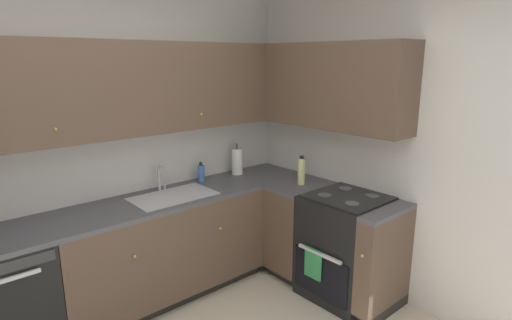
{
  "coord_description": "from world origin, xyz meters",
  "views": [
    {
      "loc": [
        -1.13,
        -1.56,
        2.01
      ],
      "look_at": [
        0.99,
        0.86,
        1.23
      ],
      "focal_mm": 29.1,
      "sensor_mm": 36.0,
      "label": 1
    }
  ],
  "objects_px": {
    "paper_towel_roll": "(237,161)",
    "oil_bottle": "(301,171)",
    "dishwasher": "(4,302)",
    "soap_bottle": "(201,173)",
    "oven_range": "(346,246)"
  },
  "relations": [
    {
      "from": "dishwasher",
      "to": "soap_bottle",
      "type": "xyz_separation_m",
      "value": [
        1.72,
        0.18,
        0.54
      ]
    },
    {
      "from": "dishwasher",
      "to": "soap_bottle",
      "type": "bearing_deg",
      "value": 5.99
    },
    {
      "from": "soap_bottle",
      "to": "oil_bottle",
      "type": "height_order",
      "value": "oil_bottle"
    },
    {
      "from": "dishwasher",
      "to": "paper_towel_roll",
      "type": "height_order",
      "value": "paper_towel_roll"
    },
    {
      "from": "soap_bottle",
      "to": "paper_towel_roll",
      "type": "height_order",
      "value": "paper_towel_roll"
    },
    {
      "from": "dishwasher",
      "to": "oil_bottle",
      "type": "distance_m",
      "value": 2.49
    },
    {
      "from": "oven_range",
      "to": "oil_bottle",
      "type": "distance_m",
      "value": 0.76
    },
    {
      "from": "dishwasher",
      "to": "paper_towel_roll",
      "type": "xyz_separation_m",
      "value": [
        2.14,
        0.16,
        0.59
      ]
    },
    {
      "from": "oven_range",
      "to": "paper_towel_roll",
      "type": "bearing_deg",
      "value": 101.73
    },
    {
      "from": "dishwasher",
      "to": "oil_bottle",
      "type": "relative_size",
      "value": 3.2
    },
    {
      "from": "oil_bottle",
      "to": "oven_range",
      "type": "bearing_deg",
      "value": -87.96
    },
    {
      "from": "paper_towel_roll",
      "to": "oil_bottle",
      "type": "bearing_deg",
      "value": -71.07
    },
    {
      "from": "oven_range",
      "to": "dishwasher",
      "type": "bearing_deg",
      "value": 157.01
    },
    {
      "from": "paper_towel_roll",
      "to": "oven_range",
      "type": "bearing_deg",
      "value": -78.27
    },
    {
      "from": "paper_towel_roll",
      "to": "oil_bottle",
      "type": "xyz_separation_m",
      "value": [
        0.23,
        -0.66,
        -0.01
      ]
    }
  ]
}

